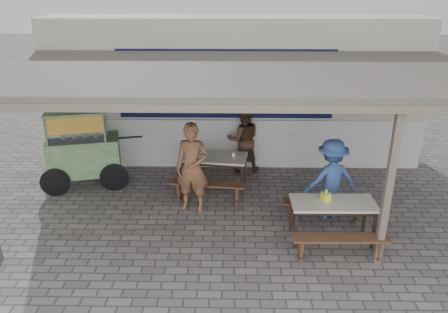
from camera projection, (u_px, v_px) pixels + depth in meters
name	position (u px, v px, depth m)	size (l,w,h in m)	color
ground	(234.00, 231.00, 8.06)	(60.00, 60.00, 0.00)	slate
back_wall	(234.00, 92.00, 10.71)	(9.00, 1.28, 3.50)	beige
warung_roof	(236.00, 74.00, 7.86)	(9.00, 4.21, 2.81)	#5B514E
table_left	(214.00, 160.00, 9.46)	(1.50, 0.90, 0.75)	silver
bench_left_street	(208.00, 188.00, 8.95)	(1.54, 0.47, 0.45)	brown
bench_left_wall	(219.00, 161.00, 10.24)	(1.54, 0.47, 0.45)	brown
table_right	(333.00, 206.00, 7.54)	(1.46, 0.67, 0.75)	silver
bench_right_street	(340.00, 243.00, 7.09)	(1.56, 0.30, 0.45)	brown
bench_right_wall	(324.00, 205.00, 8.25)	(1.56, 0.30, 0.45)	brown
vendor_cart	(82.00, 146.00, 9.48)	(2.07, 1.19, 1.75)	#87A970
patron_street_side	(192.00, 168.00, 8.50)	(0.66, 0.43, 1.80)	brown
patron_wall_side	(243.00, 140.00, 10.27)	(0.77, 0.60, 1.59)	#4D3023
patron_right_table	(331.00, 179.00, 8.27)	(1.03, 0.59, 1.59)	#315191
tissue_box	(326.00, 197.00, 7.55)	(0.14, 0.14, 0.14)	yellow
donation_box	(326.00, 193.00, 7.70)	(0.16, 0.10, 0.10)	#337336
condiment_jar	(234.00, 154.00, 9.42)	(0.07, 0.07, 0.08)	white
condiment_bowl	(201.00, 154.00, 9.47)	(0.21, 0.21, 0.05)	white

